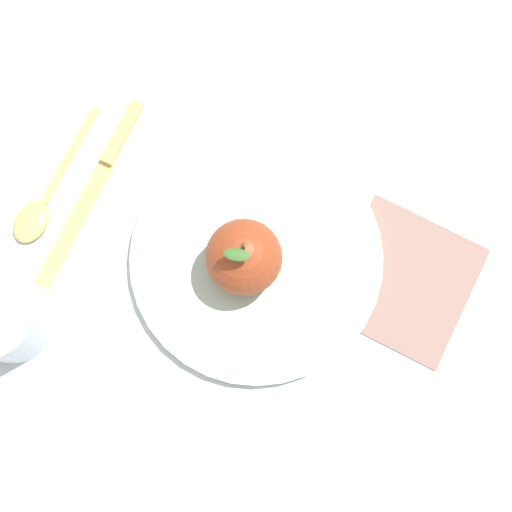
% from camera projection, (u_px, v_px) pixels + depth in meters
% --- Properties ---
extents(ground_plane, '(2.40, 2.40, 0.00)m').
position_uv_depth(ground_plane, '(225.00, 240.00, 0.74)').
color(ground_plane, silver).
extents(dinner_plate, '(0.26, 0.26, 0.01)m').
position_uv_depth(dinner_plate, '(256.00, 258.00, 0.73)').
color(dinner_plate, '#B2C6B2').
rests_on(dinner_plate, ground_plane).
extents(apple, '(0.08, 0.08, 0.09)m').
position_uv_depth(apple, '(244.00, 257.00, 0.68)').
color(apple, '#9E3D1E').
rests_on(apple, dinner_plate).
extents(cup, '(0.07, 0.07, 0.07)m').
position_uv_depth(cup, '(3.00, 323.00, 0.68)').
color(cup, silver).
rests_on(cup, ground_plane).
extents(knife, '(0.22, 0.05, 0.01)m').
position_uv_depth(knife, '(100.00, 175.00, 0.75)').
color(knife, '#D8B766').
rests_on(knife, ground_plane).
extents(spoon, '(0.17, 0.05, 0.01)m').
position_uv_depth(spoon, '(40.00, 207.00, 0.74)').
color(spoon, '#D8B766').
rests_on(spoon, ground_plane).
extents(linen_napkin, '(0.15, 0.15, 0.00)m').
position_uv_depth(linen_napkin, '(405.00, 280.00, 0.73)').
color(linen_napkin, gray).
rests_on(linen_napkin, ground_plane).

